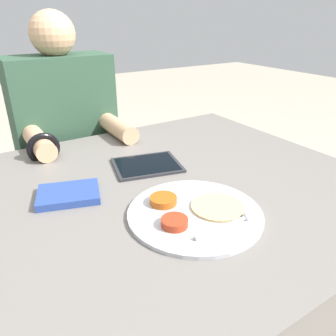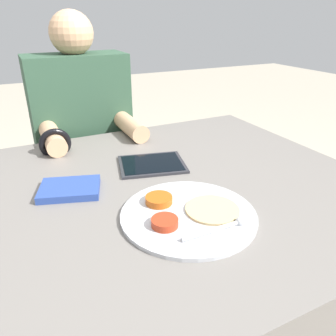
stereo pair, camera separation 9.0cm
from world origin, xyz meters
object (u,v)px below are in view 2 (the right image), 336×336
person_diner (86,161)px  thali_tray (188,214)px  red_notebook (70,189)px  tablet_device (153,164)px

person_diner → thali_tray: bearing=-85.2°
red_notebook → person_diner: (0.16, 0.58, -0.18)m
person_diner → tablet_device: bearing=-77.7°
thali_tray → red_notebook: 0.34m
thali_tray → person_diner: size_ratio=0.28×
thali_tray → tablet_device: 0.31m
thali_tray → red_notebook: size_ratio=1.75×
red_notebook → tablet_device: red_notebook is taller
red_notebook → tablet_device: bearing=12.6°
tablet_device → person_diner: (-0.11, 0.51, -0.17)m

